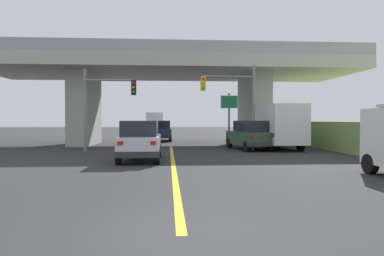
# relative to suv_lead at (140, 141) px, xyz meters

# --- Properties ---
(ground) EXTENTS (160.00, 160.00, 0.00)m
(ground) POSITION_rel_suv_lead_xyz_m (1.63, 12.33, -1.01)
(ground) COLOR #2B2B2D
(overpass_bridge) EXTENTS (30.57, 9.81, 7.84)m
(overpass_bridge) POSITION_rel_suv_lead_xyz_m (1.63, 12.33, 4.52)
(overpass_bridge) COLOR #B7B5AD
(overpass_bridge) RESTS_ON ground
(lane_divider_stripe) EXTENTS (0.20, 21.63, 0.01)m
(lane_divider_stripe) POSITION_rel_suv_lead_xyz_m (1.63, -0.89, -1.01)
(lane_divider_stripe) COLOR yellow
(lane_divider_stripe) RESTS_ON ground
(suv_lead) EXTENTS (2.01, 4.45, 2.02)m
(suv_lead) POSITION_rel_suv_lead_xyz_m (0.00, 0.00, 0.00)
(suv_lead) COLOR silver
(suv_lead) RESTS_ON ground
(suv_crossing) EXTENTS (2.48, 4.87, 2.02)m
(suv_crossing) POSITION_rel_suv_lead_xyz_m (7.01, 6.23, -0.00)
(suv_crossing) COLOR #2D4C33
(suv_crossing) RESTS_ON ground
(box_truck) EXTENTS (2.33, 7.30, 3.12)m
(box_truck) POSITION_rel_suv_lead_xyz_m (9.21, 7.03, 0.63)
(box_truck) COLOR silver
(box_truck) RESTS_ON ground
(sedan_oncoming) EXTENTS (1.96, 4.77, 2.02)m
(sedan_oncoming) POSITION_rel_suv_lead_xyz_m (0.76, 17.31, 0.00)
(sedan_oncoming) COLOR navy
(sedan_oncoming) RESTS_ON ground
(traffic_signal_nearside) EXTENTS (3.73, 0.36, 5.80)m
(traffic_signal_nearside) POSITION_rel_suv_lead_xyz_m (6.00, 5.79, 2.66)
(traffic_signal_nearside) COLOR slate
(traffic_signal_nearside) RESTS_ON ground
(traffic_signal_farside) EXTENTS (3.39, 0.36, 5.38)m
(traffic_signal_farside) POSITION_rel_suv_lead_xyz_m (-2.82, 5.33, 2.40)
(traffic_signal_farside) COLOR slate
(traffic_signal_farside) RESTS_ON ground
(highway_sign) EXTENTS (1.34, 0.17, 4.14)m
(highway_sign) POSITION_rel_suv_lead_xyz_m (6.14, 9.21, 1.96)
(highway_sign) COLOR #56595E
(highway_sign) RESTS_ON ground
(semi_truck_distant) EXTENTS (2.33, 7.02, 3.10)m
(semi_truck_distant) POSITION_rel_suv_lead_xyz_m (-0.41, 32.73, 0.62)
(semi_truck_distant) COLOR silver
(semi_truck_distant) RESTS_ON ground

